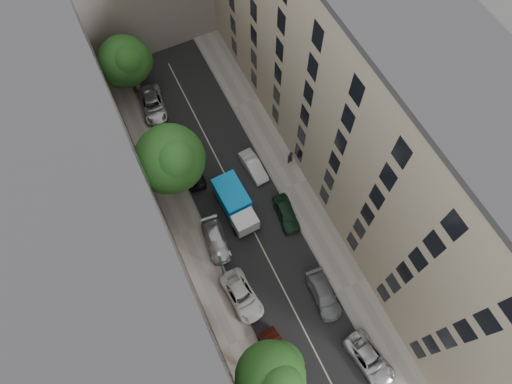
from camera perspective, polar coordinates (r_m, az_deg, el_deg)
ground at (r=43.68m, az=-1.77°, el=-2.01°), size 120.00×120.00×0.00m
road_surface at (r=43.67m, az=-1.77°, el=-2.00°), size 8.00×44.00×0.02m
sidewalk_left at (r=43.14m, az=-8.44°, el=-4.83°), size 3.00×44.00×0.15m
sidewalk_right at (r=44.76m, az=4.63°, el=0.82°), size 3.00×44.00×0.15m
building_left at (r=34.48m, az=-19.09°, el=-2.33°), size 8.00×44.00×20.00m
building_right at (r=38.39m, az=13.14°, el=10.70°), size 8.00×44.00×20.00m
tarp_truck at (r=42.27m, az=-2.58°, el=-1.48°), size 2.50×5.83×2.66m
car_left_1 at (r=39.47m, az=2.95°, el=-19.49°), size 1.95×4.39×1.40m
car_left_2 at (r=40.27m, az=-1.79°, el=-12.84°), size 2.65×5.07×1.36m
car_left_3 at (r=41.87m, az=-5.02°, el=-6.06°), size 2.36×4.75×1.33m
car_left_4 at (r=45.05m, az=-7.92°, el=2.65°), size 2.18×4.48×1.47m
car_left_5 at (r=46.89m, az=-10.47°, el=5.72°), size 2.07×4.43×1.41m
car_left_6 at (r=50.16m, az=-12.77°, el=10.59°), size 3.05×5.45×1.44m
car_right_0 at (r=40.47m, az=14.04°, el=-19.66°), size 2.87×5.10×1.34m
car_right_1 at (r=40.70m, az=8.46°, el=-12.63°), size 2.25×4.72×1.33m
car_right_2 at (r=42.76m, az=3.81°, el=-2.70°), size 2.08×4.21×1.38m
car_right_3 at (r=44.97m, az=-0.33°, el=3.24°), size 1.65×4.02×1.30m
tree_near at (r=33.34m, az=2.06°, el=-22.21°), size 5.17×4.88×9.44m
tree_mid at (r=39.84m, az=-10.46°, el=3.92°), size 6.25×6.12×9.02m
tree_far at (r=48.91m, az=-15.90°, el=15.31°), size 5.40×5.14×7.34m
lamp_post at (r=38.07m, az=-4.45°, el=-8.63°), size 0.36×0.36×5.56m
pedestrian at (r=45.10m, az=4.29°, el=4.34°), size 0.75×0.56×1.86m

